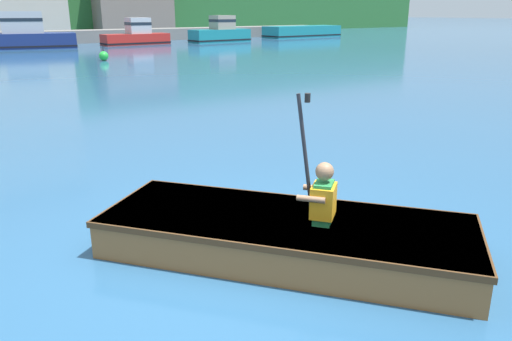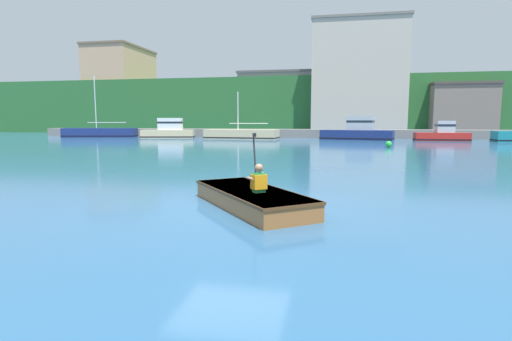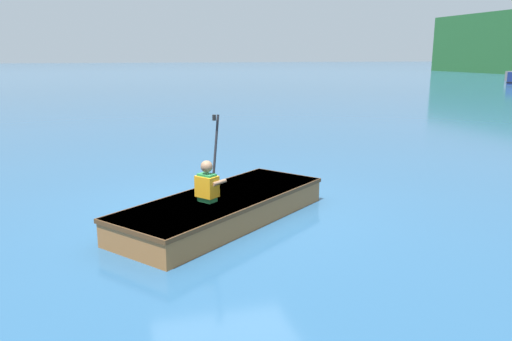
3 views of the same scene
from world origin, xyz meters
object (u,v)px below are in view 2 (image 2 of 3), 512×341
object	(u,v)px
moored_boat_dock_center_far	(100,133)
moored_boat_outer_slip_west	(442,134)
moored_boat_dock_center_near	(358,132)
rowboat_foreground	(250,197)
channel_buoy	(389,144)
person_paddler	(259,179)
moored_boat_dock_east_end	(169,131)
moored_boat_dock_west_end	(241,134)

from	to	relation	value
moored_boat_dock_center_far	moored_boat_outer_slip_west	distance (m)	35.14
moored_boat_dock_center_near	rowboat_foreground	size ratio (longest dim) A/B	1.97
rowboat_foreground	channel_buoy	bearing A→B (deg)	75.37
moored_boat_dock_center_near	moored_boat_dock_center_far	size ratio (longest dim) A/B	0.88
channel_buoy	person_paddler	bearing A→B (deg)	-103.79
moored_boat_outer_slip_west	rowboat_foreground	distance (m)	32.88
person_paddler	moored_boat_dock_east_end	bearing A→B (deg)	116.49
moored_boat_dock_west_end	rowboat_foreground	world-z (taller)	moored_boat_dock_west_end
moored_boat_outer_slip_west	person_paddler	xyz separation A→B (m)	(-11.08, -31.18, 0.04)
person_paddler	channel_buoy	size ratio (longest dim) A/B	1.68
moored_boat_dock_center_far	moored_boat_outer_slip_west	xyz separation A→B (m)	(35.13, -0.87, 0.12)
moored_boat_dock_center_far	person_paddler	xyz separation A→B (m)	(24.05, -32.05, 0.17)
moored_boat_outer_slip_west	person_paddler	world-z (taller)	moored_boat_outer_slip_west
moored_boat_dock_east_end	channel_buoy	bearing A→B (deg)	-27.29
moored_boat_dock_center_far	person_paddler	size ratio (longest dim) A/B	6.65
moored_boat_dock_center_far	moored_boat_outer_slip_west	size ratio (longest dim) A/B	1.68
moored_boat_dock_center_near	moored_boat_dock_east_end	world-z (taller)	moored_boat_dock_center_near
moored_boat_dock_center_far	person_paddler	bearing A→B (deg)	-53.11
moored_boat_dock_center_far	channel_buoy	bearing A→B (deg)	-20.91
moored_boat_dock_west_end	moored_boat_outer_slip_west	distance (m)	18.81
moored_boat_dock_center_far	moored_boat_dock_center_near	bearing A→B (deg)	-0.69
moored_boat_dock_center_far	person_paddler	world-z (taller)	moored_boat_dock_center_far
moored_boat_dock_east_end	person_paddler	size ratio (longest dim) A/B	4.77
moored_boat_dock_center_near	rowboat_foreground	xyz separation A→B (m)	(-3.84, -31.40, -0.56)
channel_buoy	moored_boat_dock_east_end	bearing A→B (deg)	152.71
moored_boat_dock_east_end	rowboat_foreground	world-z (taller)	moored_boat_dock_east_end
moored_boat_dock_center_near	channel_buoy	size ratio (longest dim) A/B	9.89
rowboat_foreground	moored_boat_dock_east_end	bearing A→B (deg)	116.37
rowboat_foreground	moored_boat_outer_slip_west	bearing A→B (deg)	69.86
moored_boat_dock_center_far	rowboat_foreground	bearing A→B (deg)	-53.12
moored_boat_outer_slip_west	channel_buoy	world-z (taller)	moored_boat_outer_slip_west
moored_boat_dock_west_end	channel_buoy	world-z (taller)	moored_boat_dock_west_end
moored_boat_dock_center_far	moored_boat_dock_west_end	bearing A→B (deg)	-3.74
moored_boat_dock_west_end	moored_boat_outer_slip_west	xyz separation A→B (m)	(18.81, 0.20, 0.16)
moored_boat_dock_west_end	moored_boat_dock_center_far	size ratio (longest dim) A/B	0.93
person_paddler	rowboat_foreground	bearing A→B (deg)	127.77
channel_buoy	moored_boat_dock_center_far	bearing A→B (deg)	159.09
moored_boat_dock_east_end	moored_boat_outer_slip_west	world-z (taller)	moored_boat_dock_east_end
moored_boat_outer_slip_west	rowboat_foreground	size ratio (longest dim) A/B	1.32
moored_boat_outer_slip_west	moored_boat_dock_east_end	bearing A→B (deg)	178.89
rowboat_foreground	moored_boat_dock_center_far	bearing A→B (deg)	126.88
rowboat_foreground	person_paddler	size ratio (longest dim) A/B	2.98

